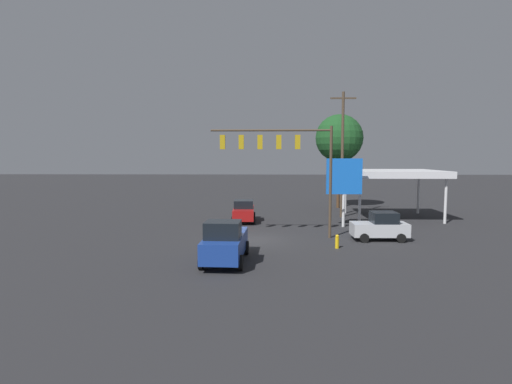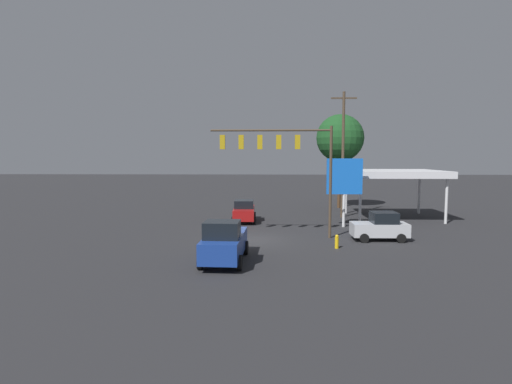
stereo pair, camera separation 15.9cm
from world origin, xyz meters
The scene contains 10 objects.
ground_plane centered at (0.00, 0.00, 0.00)m, with size 200.00×200.00×0.00m, color #262628.
traffic_signal_assembly centered at (-1.80, -0.85, 6.14)m, with size 8.57×0.43×7.93m.
utility_pole centered at (-7.95, -10.55, 6.20)m, with size 2.40×0.26×11.82m.
gas_station_canopy centered at (-12.57, -10.22, 4.16)m, with size 8.58×7.42×4.52m.
price_sign centered at (-7.15, -5.35, 4.00)m, with size 2.91×0.27×5.64m.
pickup_parked centered at (1.51, 5.95, 1.11)m, with size 2.44×5.28×2.40m.
hatchback_crossing centered at (-8.69, -0.13, 0.95)m, with size 3.82×1.99×1.97m.
sedan_far centered at (1.24, -7.77, 0.95)m, with size 2.14×4.44×1.93m.
street_tree centered at (-8.93, -17.66, 7.82)m, with size 5.28×5.28×10.48m.
fire_hydrant centered at (-5.25, 2.46, 0.44)m, with size 0.24×0.24×0.88m.
Camera 1 is at (-0.70, 27.44, 5.82)m, focal length 28.00 mm.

